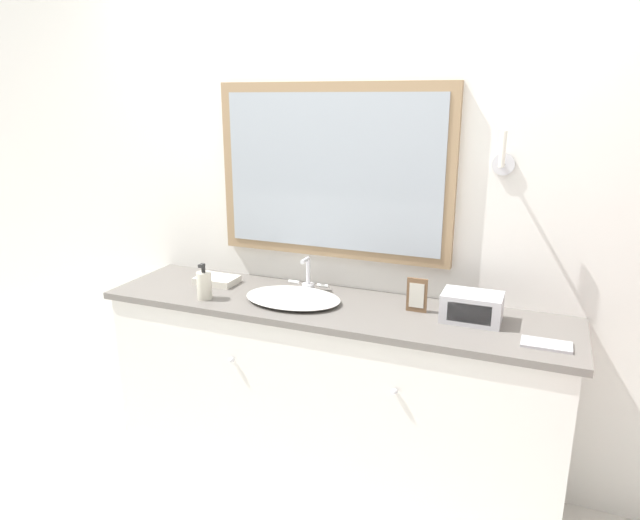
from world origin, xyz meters
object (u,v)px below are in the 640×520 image
sink_basin (294,297)px  appliance_box (472,307)px  picture_frame (417,295)px  soap_bottle (204,285)px

sink_basin → appliance_box: 0.78m
appliance_box → picture_frame: size_ratio=1.61×
sink_basin → soap_bottle: 0.41m
soap_bottle → picture_frame: (0.93, 0.20, 0.01)m
sink_basin → picture_frame: size_ratio=2.97×
sink_basin → soap_bottle: soap_bottle is taller
appliance_box → picture_frame: bearing=175.5°
soap_bottle → picture_frame: size_ratio=1.13×
appliance_box → sink_basin: bearing=-175.7°
sink_basin → picture_frame: sink_basin is taller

